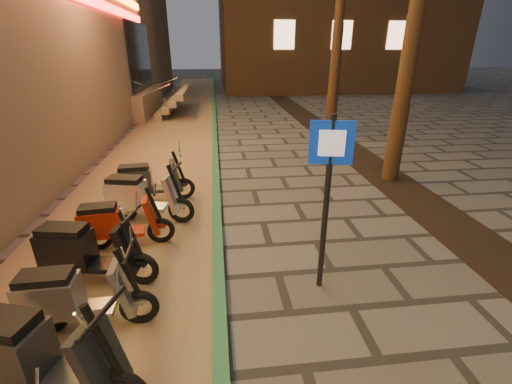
{
  "coord_description": "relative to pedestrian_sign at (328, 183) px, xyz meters",
  "views": [
    {
      "loc": [
        -0.83,
        -0.89,
        3.15
      ],
      "look_at": [
        -0.29,
        3.72,
        1.2
      ],
      "focal_mm": 24.0,
      "sensor_mm": 36.0,
      "label": 1
    }
  ],
  "objects": [
    {
      "name": "parking_strip",
      "position": [
        -3.14,
        7.0,
        -1.58
      ],
      "size": [
        3.4,
        60.0,
        0.01
      ],
      "primitive_type": "cube",
      "color": "#8C7251",
      "rests_on": "ground"
    },
    {
      "name": "green_curb",
      "position": [
        -1.44,
        7.0,
        -1.54
      ],
      "size": [
        0.18,
        60.0,
        0.1
      ],
      "primitive_type": "cube",
      "color": "#286B44",
      "rests_on": "ground"
    },
    {
      "name": "planting_strip",
      "position": [
        3.06,
        2.0,
        -1.58
      ],
      "size": [
        1.2,
        40.0,
        0.02
      ],
      "primitive_type": "cube",
      "color": "black",
      "rests_on": "ground"
    },
    {
      "name": "pedestrian_sign",
      "position": [
        0.0,
        0.0,
        0.0
      ],
      "size": [
        0.53,
        0.14,
        2.45
      ],
      "rotation": [
        0.0,
        0.0,
        -0.2
      ],
      "color": "black",
      "rests_on": "ground"
    },
    {
      "name": "scooter_5",
      "position": [
        -3.13,
        -1.37,
        -1.04
      ],
      "size": [
        1.77,
        0.94,
        1.26
      ],
      "rotation": [
        0.0,
        0.0,
        -0.3
      ],
      "color": "black",
      "rests_on": "ground"
    },
    {
      "name": "scooter_6",
      "position": [
        -3.13,
        -0.46,
        -1.12
      ],
      "size": [
        1.53,
        0.54,
        1.08
      ],
      "rotation": [
        0.0,
        0.0,
        0.03
      ],
      "color": "black",
      "rests_on": "ground"
    },
    {
      "name": "scooter_7",
      "position": [
        -3.3,
        0.48,
        -1.08
      ],
      "size": [
        1.67,
        0.73,
        1.17
      ],
      "rotation": [
        0.0,
        0.0,
        -0.19
      ],
      "color": "black",
      "rests_on": "ground"
    },
    {
      "name": "scooter_8",
      "position": [
        -3.11,
        1.4,
        -1.13
      ],
      "size": [
        1.51,
        0.58,
        1.06
      ],
      "rotation": [
        0.0,
        0.0,
        0.12
      ],
      "color": "black",
      "rests_on": "ground"
    },
    {
      "name": "scooter_9",
      "position": [
        -2.9,
        2.37,
        -1.07
      ],
      "size": [
        1.69,
        0.77,
        1.19
      ],
      "rotation": [
        0.0,
        0.0,
        -0.21
      ],
      "color": "black",
      "rests_on": "ground"
    },
    {
      "name": "scooter_10",
      "position": [
        -2.91,
        3.27,
        -1.1
      ],
      "size": [
        1.61,
        0.61,
        1.13
      ],
      "rotation": [
        0.0,
        0.0,
        0.11
      ],
      "color": "black",
      "rests_on": "ground"
    }
  ]
}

